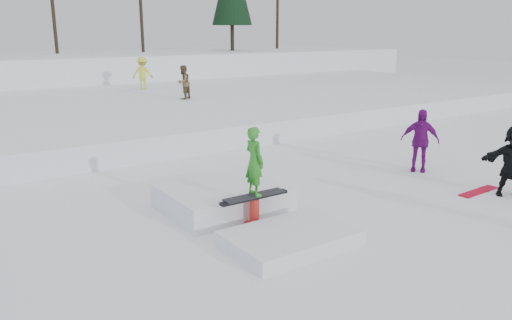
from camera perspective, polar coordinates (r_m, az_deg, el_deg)
ground at (r=9.95m, az=4.19°, el=-8.96°), size 120.00×120.00×0.00m
snow_berm at (r=37.64m, az=-25.89°, el=8.91°), size 60.00×14.00×2.40m
snow_midrise at (r=24.07m, az=-20.32°, el=5.14°), size 50.00×18.00×0.80m
walker_olive at (r=24.13m, az=-8.31°, el=8.78°), size 0.98×0.92×1.60m
walker_ygreen at (r=28.66m, az=-12.82°, el=9.64°), size 1.32×1.17×1.77m
spectator_purple at (r=15.10m, az=18.21°, el=2.14°), size 0.99×1.12×1.82m
loose_board_red at (r=13.88m, az=24.07°, el=-3.29°), size 1.41×0.33×0.03m
jib_rail_feature at (r=10.88m, az=-1.90°, el=-5.12°), size 2.60×4.40×2.11m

